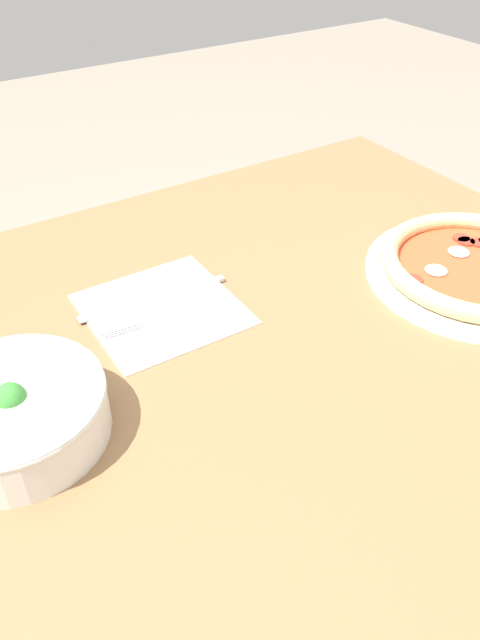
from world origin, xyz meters
The scene contains 6 objects.
dining_table centered at (0.00, 0.00, 0.67)m, with size 1.02×1.07×0.78m.
pizza centered at (0.01, -0.31, 0.80)m, with size 0.31×0.31×0.04m.
bowl centered at (0.06, 0.34, 0.81)m, with size 0.20×0.20×0.08m.
napkin centered at (0.18, 0.11, 0.78)m, with size 0.20×0.20×0.00m.
fork centered at (0.15, 0.11, 0.78)m, with size 0.03×0.19×0.00m.
knife centered at (0.20, 0.10, 0.78)m, with size 0.03×0.21×0.01m.
Camera 1 is at (-0.45, 0.38, 1.29)m, focal length 35.00 mm.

